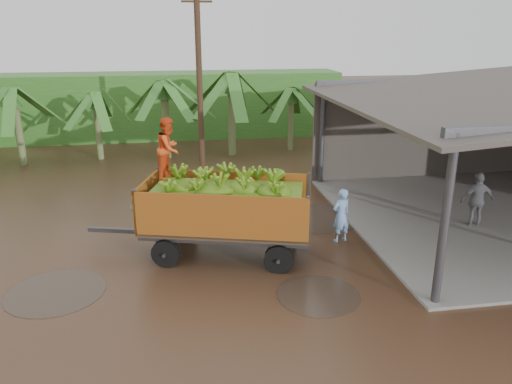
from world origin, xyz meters
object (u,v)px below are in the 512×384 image
banana_trailer (225,207)px  utility_pole (200,84)px  man_blue (341,215)px  man_grey (477,200)px

banana_trailer → utility_pole: 8.32m
banana_trailer → utility_pole: utility_pole is taller
man_blue → man_grey: 4.56m
man_blue → man_grey: bearing=164.9°
utility_pole → banana_trailer: bearing=-88.7°
man_grey → banana_trailer: bearing=9.5°
man_blue → man_grey: man_grey is taller
banana_trailer → man_grey: banana_trailer is taller
utility_pole → man_blue: bearing=-64.7°
banana_trailer → utility_pole: size_ratio=0.84×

